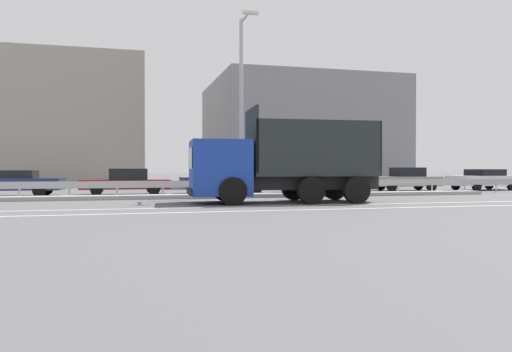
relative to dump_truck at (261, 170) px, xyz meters
name	(u,v)px	position (x,y,z in m)	size (l,w,h in m)	color
ground_plane	(245,201)	(-0.40, 1.06, -1.30)	(320.00, 320.00, 0.00)	#565659
lane_strip_0	(300,205)	(0.97, -1.86, -1.30)	(48.18, 0.16, 0.01)	silver
lane_strip_1	(319,209)	(0.97, -3.75, -1.30)	(48.18, 0.16, 0.01)	silver
median_island	(232,196)	(-0.40, 3.67, -1.21)	(26.50, 1.10, 0.18)	gray
median_guardrail	(227,185)	(-0.40, 4.73, -0.73)	(48.18, 0.09, 0.78)	#9EA0A5
dump_truck	(261,170)	(0.00, 0.00, 0.00)	(7.67, 3.18, 3.74)	#19389E
median_road_sign	(346,170)	(5.39, 3.67, -0.02)	(0.84, 0.16, 2.35)	white
street_lamp_1	(242,98)	(0.08, 3.63, 3.33)	(0.70, 1.95, 8.37)	#ADADB2
parked_car_1	(11,183)	(-10.62, 7.67, -0.63)	(4.92, 2.04, 1.27)	navy
parked_car_2	(126,182)	(-5.16, 7.78, -0.62)	(4.55, 2.00, 1.36)	maroon
parked_car_3	(225,180)	(0.14, 7.96, -0.56)	(4.97, 2.17, 1.49)	navy
parked_car_4	(315,180)	(5.39, 7.86, -0.63)	(4.27, 1.95, 1.29)	gray
parked_car_5	(406,179)	(11.53, 8.23, -0.59)	(4.25, 2.03, 1.43)	gray
parked_car_6	(484,179)	(16.79, 7.81, -0.61)	(4.52, 2.28, 1.33)	silver
background_building_0	(60,123)	(-10.50, 25.42, 3.88)	(13.52, 11.14, 10.36)	gray
background_building_1	(297,134)	(9.54, 22.61, 3.13)	(14.83, 13.86, 8.86)	gray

